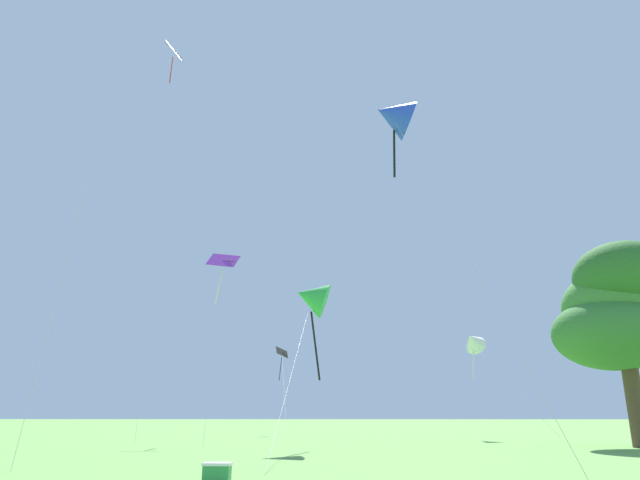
{
  "coord_description": "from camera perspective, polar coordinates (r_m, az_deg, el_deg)",
  "views": [
    {
      "loc": [
        2.65,
        -4.19,
        1.42
      ],
      "look_at": [
        1.2,
        25.71,
        10.54
      ],
      "focal_mm": 32.28,
      "sensor_mm": 36.0,
      "label": 1
    }
  ],
  "objects": [
    {
      "name": "kite_white_distant",
      "position": [
        39.57,
        14.91,
        -9.65
      ],
      "size": [
        4.67,
        5.4,
        6.95
      ],
      "color": "white",
      "rests_on": "ground_plane"
    },
    {
      "name": "kite_blue_delta",
      "position": [
        23.9,
        7.29,
        12.12
      ],
      "size": [
        3.66,
        9.87,
        13.99
      ],
      "color": "blue",
      "rests_on": "ground_plane"
    },
    {
      "name": "picnic_cooler",
      "position": [
        13.45,
        -10.18,
        -21.8
      ],
      "size": [
        0.6,
        0.4,
        0.44
      ],
      "color": "#2D8C47",
      "rests_on": "ground_plane"
    },
    {
      "name": "kite_purple_streamer",
      "position": [
        34.96,
        -9.69,
        -2.84
      ],
      "size": [
        1.98,
        6.59,
        10.94
      ],
      "color": "purple",
      "rests_on": "ground_plane"
    },
    {
      "name": "tree_right_cluster",
      "position": [
        31.54,
        27.37,
        -6.17
      ],
      "size": [
        5.83,
        5.68,
        9.53
      ],
      "color": "brown",
      "rests_on": "ground_plane"
    },
    {
      "name": "kite_pink_low",
      "position": [
        44.78,
        -14.47,
        16.36
      ],
      "size": [
        1.95,
        5.44,
        27.88
      ],
      "color": "pink",
      "rests_on": "ground_plane"
    },
    {
      "name": "kite_green_small",
      "position": [
        27.2,
        -0.87,
        -5.72
      ],
      "size": [
        1.86,
        12.39,
        7.75
      ],
      "color": "green",
      "rests_on": "ground_plane"
    },
    {
      "name": "kite_black_large",
      "position": [
        45.84,
        -3.81,
        -11.63
      ],
      "size": [
        1.96,
        9.72,
        6.63
      ],
      "color": "black",
      "rests_on": "ground_plane"
    }
  ]
}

